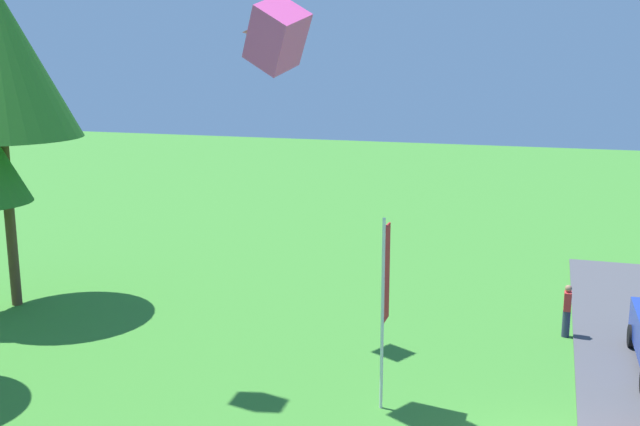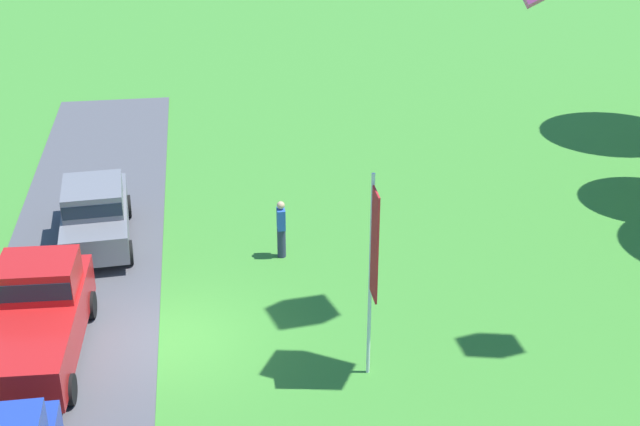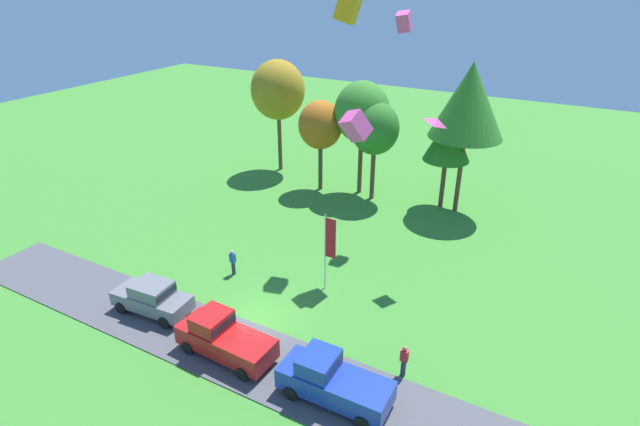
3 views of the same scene
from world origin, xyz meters
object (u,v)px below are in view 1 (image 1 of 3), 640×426
object	(u,v)px
kite_box_high_right	(277,36)
person_beside_suv	(567,310)
flag_banner	(385,287)
kite_diamond_topmost	(265,27)

from	to	relation	value
kite_box_high_right	person_beside_suv	bearing A→B (deg)	-50.01
person_beside_suv	flag_banner	distance (m)	8.08
person_beside_suv	kite_box_high_right	size ratio (longest dim) A/B	1.17
person_beside_suv	flag_banner	size ratio (longest dim) A/B	0.35
person_beside_suv	flag_banner	bearing A→B (deg)	144.48
kite_box_high_right	kite_diamond_topmost	bearing A→B (deg)	25.16
kite_diamond_topmost	kite_box_high_right	bearing A→B (deg)	-154.84
person_beside_suv	kite_box_high_right	bearing A→B (deg)	129.99
person_beside_suv	kite_box_high_right	distance (m)	12.73
flag_banner	person_beside_suv	bearing A→B (deg)	-35.52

